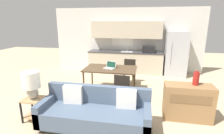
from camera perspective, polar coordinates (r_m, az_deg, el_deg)
ground_plane at (r=3.79m, az=-4.00°, el=-20.05°), size 20.00×20.00×0.00m
wall_back at (r=7.71m, az=4.73°, el=8.79°), size 6.40×0.07×2.70m
kitchen_counter at (r=7.49m, az=4.54°, el=4.67°), size 3.14×0.65×2.15m
refrigerator at (r=7.40m, az=20.08°, el=4.07°), size 0.82×0.79×1.78m
dining_table at (r=5.30m, az=-0.53°, el=-1.03°), size 1.56×0.94×0.77m
couch at (r=3.74m, az=-5.46°, el=-14.50°), size 2.24×0.80×0.84m
side_table at (r=4.33m, az=-24.15°, el=-11.44°), size 0.41×0.41×0.52m
table_lamp at (r=4.10m, az=-24.85°, el=-4.84°), size 0.37×0.37×0.62m
credenza at (r=4.33m, az=23.43°, el=-10.46°), size 1.03×0.44×0.81m
vase at (r=4.21m, az=25.76°, el=-3.39°), size 0.13×0.13×0.31m
dining_chair_far_right at (r=6.12m, az=5.67°, el=-1.17°), size 0.42×0.42×0.86m
dining_chair_near_right at (r=4.55m, az=3.57°, el=-6.86°), size 0.46×0.46×0.86m
laptop at (r=5.28m, az=-0.61°, el=0.16°), size 0.39×0.35×0.20m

